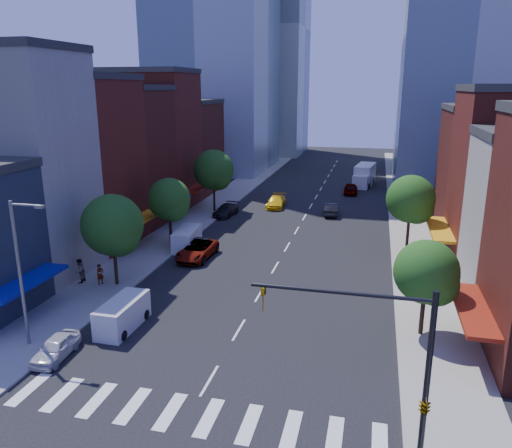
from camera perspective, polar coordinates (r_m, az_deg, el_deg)
The scene contains 30 objects.
ground at distance 28.45m, azimuth -5.35°, elevation -17.39°, with size 220.00×220.00×0.00m, color black.
sidewalk_left at distance 67.58m, azimuth -4.51°, elevation 2.30°, with size 5.00×120.00×0.15m, color gray.
sidewalk_right at distance 64.54m, azimuth 17.12°, elevation 1.02°, with size 5.00×120.00×0.15m, color gray.
crosswalk at distance 26.14m, azimuth -7.60°, elevation -20.79°, with size 19.00×3.00×0.01m, color silver.
bldg_left_1 at distance 45.57m, azimuth -26.37°, elevation 5.78°, with size 12.00×8.00×18.00m, color silver.
bldg_left_2 at distance 52.44m, azimuth -20.38°, elevation 6.38°, with size 12.00×9.00×16.00m, color maroon.
bldg_left_3 at distance 59.67m, azimuth -15.84°, elevation 7.27°, with size 12.00×8.00×15.00m, color #501C14.
bldg_left_4 at distance 67.04m, azimuth -12.36°, elevation 9.20°, with size 12.00×9.00×17.00m, color maroon.
bldg_left_5 at distance 75.87m, azimuth -9.15°, elevation 8.53°, with size 12.00×10.00×13.00m, color #501C14.
bldg_right_3 at distance 58.68m, azimuth 26.25°, elevation 5.14°, with size 12.00×10.00×13.00m, color #501C14.
tower_far_w at distance 121.04m, azimuth 1.13°, elevation 21.43°, with size 18.00×18.00×56.00m, color #9EA5AD.
traffic_signal at distance 21.34m, azimuth 17.36°, elevation -17.13°, with size 7.24×2.24×8.00m.
streetlight at distance 32.40m, azimuth -25.23°, elevation -4.29°, with size 2.25×0.25×9.00m.
tree_left_near at distance 40.07m, azimuth -15.94°, elevation -0.39°, with size 4.80×4.80×7.30m.
tree_left_mid at distance 49.70m, azimuth -9.77°, elevation 2.59°, with size 4.20×4.20×6.65m.
tree_left_far at distance 62.42m, azimuth -4.76°, elevation 6.00°, with size 5.00×5.00×7.75m.
tree_right_near at distance 32.66m, azimuth 19.13°, elevation -5.52°, with size 4.00×4.00×6.20m.
tree_right_far at distance 49.72m, azimuth 17.42°, elevation 2.51°, with size 4.60×4.60×7.20m.
parked_car_front at distance 32.26m, azimuth -21.91°, elevation -12.99°, with size 1.51×3.75×1.28m, color silver.
parked_car_second at distance 47.75m, azimuth -6.48°, elevation -2.59°, with size 1.45×4.17×1.37m, color black.
parked_car_third at distance 46.44m, azimuth -6.73°, elevation -3.00°, with size 2.60×5.63×1.56m, color #999999.
parked_car_rear at distance 61.40m, azimuth -3.45°, elevation 1.58°, with size 1.97×4.84×1.41m, color black.
cargo_van_near at distance 34.28m, azimuth -15.10°, elevation -10.03°, with size 1.92×4.57×1.94m.
cargo_van_far at distance 49.26m, azimuth -7.93°, elevation -1.71°, with size 2.32×4.84×1.99m.
taxi at distance 65.78m, azimuth 2.33°, elevation 2.58°, with size 2.10×5.17×1.50m, color yellow.
traffic_car_oncoming at distance 62.38m, azimuth 8.56°, elevation 1.70°, with size 1.58×4.53×1.49m, color black.
traffic_car_far at distance 75.29m, azimuth 10.78°, elevation 4.01°, with size 1.93×4.79×1.63m, color #999999.
box_truck at distance 81.89m, azimuth 12.27°, elevation 5.39°, with size 3.49×8.53×3.34m.
pedestrian_near at distance 41.71m, azimuth -17.38°, elevation -5.50°, with size 0.61×0.40×1.67m, color #999999.
pedestrian_far at distance 42.52m, azimuth -19.51°, elevation -5.07°, with size 0.96×0.75×1.97m, color #999999.
Camera 1 is at (8.03, -22.53, 15.40)m, focal length 35.00 mm.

